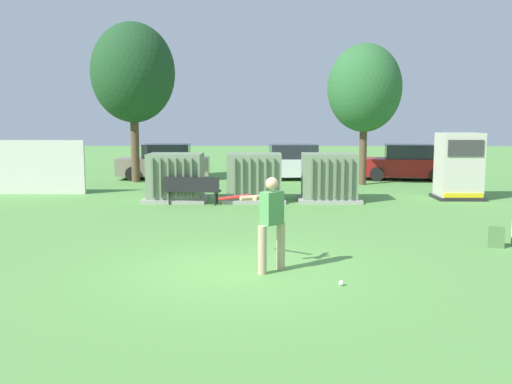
% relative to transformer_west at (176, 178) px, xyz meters
% --- Properties ---
extents(ground_plane, '(96.00, 96.00, 0.00)m').
position_rel_transformer_west_xyz_m(ground_plane, '(2.59, -8.80, -0.79)').
color(ground_plane, '#5B9947').
extents(fence_panel, '(4.80, 0.12, 2.00)m').
position_rel_transformer_west_xyz_m(fence_panel, '(-6.06, 1.70, 0.21)').
color(fence_panel, beige).
rests_on(fence_panel, ground).
extents(transformer_west, '(2.10, 1.70, 1.62)m').
position_rel_transformer_west_xyz_m(transformer_west, '(0.00, 0.00, 0.00)').
color(transformer_west, '#9E9B93').
rests_on(transformer_west, ground).
extents(transformer_mid_west, '(2.10, 1.70, 1.62)m').
position_rel_transformer_west_xyz_m(transformer_mid_west, '(2.68, 0.04, 0.00)').
color(transformer_mid_west, '#9E9B93').
rests_on(transformer_mid_west, ground).
extents(transformer_mid_east, '(2.10, 1.70, 1.62)m').
position_rel_transformer_west_xyz_m(transformer_mid_east, '(5.20, 0.08, 0.00)').
color(transformer_mid_east, '#9E9B93').
rests_on(transformer_mid_east, ground).
extents(generator_enclosure, '(1.60, 1.40, 2.30)m').
position_rel_transformer_west_xyz_m(generator_enclosure, '(9.78, 0.70, 0.35)').
color(generator_enclosure, '#262626').
rests_on(generator_enclosure, ground).
extents(park_bench, '(1.83, 0.59, 0.92)m').
position_rel_transformer_west_xyz_m(park_bench, '(0.68, -0.87, -0.25)').
color(park_bench, black).
rests_on(park_bench, ground).
extents(batter, '(1.32, 1.32, 1.74)m').
position_rel_transformer_west_xyz_m(batter, '(3.15, -8.88, 0.19)').
color(batter, tan).
rests_on(batter, ground).
extents(sports_ball, '(0.09, 0.09, 0.09)m').
position_rel_transformer_west_xyz_m(sports_ball, '(4.35, -9.80, -0.74)').
color(sports_ball, white).
rests_on(sports_ball, ground).
extents(backpack, '(0.37, 0.33, 0.44)m').
position_rel_transformer_west_xyz_m(backpack, '(8.11, -6.85, -0.57)').
color(backpack, '#4C723F').
rests_on(backpack, ground).
extents(tree_left, '(3.62, 3.62, 6.91)m').
position_rel_transformer_west_xyz_m(tree_left, '(-2.71, 5.76, 3.95)').
color(tree_left, brown).
rests_on(tree_left, ground).
extents(tree_center_left, '(3.08, 3.08, 5.89)m').
position_rel_transformer_west_xyz_m(tree_center_left, '(7.16, 4.95, 3.25)').
color(tree_center_left, brown).
rests_on(tree_center_left, ground).
extents(parked_car_leftmost, '(4.30, 2.12, 1.62)m').
position_rel_transformer_west_xyz_m(parked_car_leftmost, '(-1.67, 7.10, -0.04)').
color(parked_car_leftmost, gray).
rests_on(parked_car_leftmost, ground).
extents(parked_car_left_of_center, '(4.32, 2.17, 1.62)m').
position_rel_transformer_west_xyz_m(parked_car_left_of_center, '(4.19, 6.90, -0.04)').
color(parked_car_left_of_center, silver).
rests_on(parked_car_left_of_center, ground).
extents(parked_car_right_of_center, '(4.41, 2.38, 1.62)m').
position_rel_transformer_west_xyz_m(parked_car_right_of_center, '(9.49, 6.94, -0.04)').
color(parked_car_right_of_center, maroon).
rests_on(parked_car_right_of_center, ground).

